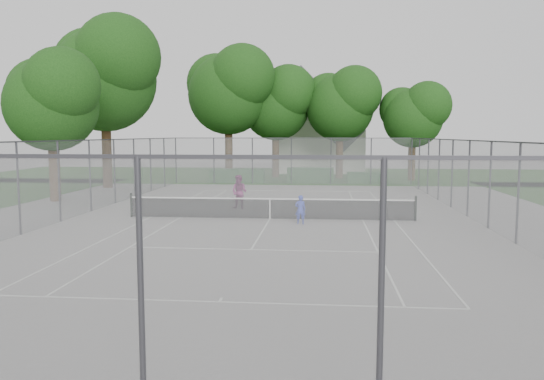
# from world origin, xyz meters

# --- Properties ---
(ground) EXTENTS (120.00, 120.00, 0.00)m
(ground) POSITION_xyz_m (0.00, 0.00, 0.00)
(ground) COLOR slate
(ground) RESTS_ON ground
(grass_far) EXTENTS (60.00, 20.00, 0.00)m
(grass_far) POSITION_xyz_m (0.00, 26.00, 0.00)
(grass_far) COLOR #1B4212
(grass_far) RESTS_ON ground
(court_markings) EXTENTS (11.03, 23.83, 0.01)m
(court_markings) POSITION_xyz_m (0.00, 0.00, 0.01)
(court_markings) COLOR silver
(court_markings) RESTS_ON ground
(tennis_net) EXTENTS (12.87, 0.10, 1.10)m
(tennis_net) POSITION_xyz_m (0.00, 0.00, 0.51)
(tennis_net) COLOR black
(tennis_net) RESTS_ON ground
(perimeter_fence) EXTENTS (18.08, 34.08, 3.52)m
(perimeter_fence) POSITION_xyz_m (0.00, 0.00, 1.81)
(perimeter_fence) COLOR #38383D
(perimeter_fence) RESTS_ON ground
(tree_far_left) EXTENTS (7.79, 7.11, 11.20)m
(tree_far_left) POSITION_xyz_m (-5.52, 21.45, 7.70)
(tree_far_left) COLOR #362313
(tree_far_left) RESTS_ON ground
(tree_far_midleft) EXTENTS (6.76, 6.17, 9.72)m
(tree_far_midleft) POSITION_xyz_m (-1.66, 23.20, 6.68)
(tree_far_midleft) COLOR #362313
(tree_far_midleft) RESTS_ON ground
(tree_far_midright) EXTENTS (6.60, 6.03, 9.49)m
(tree_far_midright) POSITION_xyz_m (3.91, 22.52, 6.52)
(tree_far_midright) COLOR #362313
(tree_far_midright) RESTS_ON ground
(tree_far_right) EXTENTS (5.58, 5.09, 8.02)m
(tree_far_right) POSITION_xyz_m (9.77, 21.09, 5.50)
(tree_far_right) COLOR #362313
(tree_far_right) RESTS_ON ground
(tree_side_back) EXTENTS (8.25, 7.53, 11.85)m
(tree_side_back) POSITION_xyz_m (-12.76, 12.89, 8.15)
(tree_side_back) COLOR #362313
(tree_side_back) RESTS_ON ground
(tree_side_front) EXTENTS (5.90, 5.39, 8.48)m
(tree_side_front) POSITION_xyz_m (-12.70, 5.25, 5.82)
(tree_side_front) COLOR #362313
(tree_side_front) RESTS_ON ground
(hedge_left) EXTENTS (4.24, 1.27, 1.06)m
(hedge_left) POSITION_xyz_m (-4.30, 17.79, 0.53)
(hedge_left) COLOR #174719
(hedge_left) RESTS_ON ground
(hedge_mid) EXTENTS (3.64, 1.04, 1.14)m
(hedge_mid) POSITION_xyz_m (1.42, 18.53, 0.57)
(hedge_mid) COLOR #174719
(hedge_mid) RESTS_ON ground
(hedge_right) EXTENTS (2.79, 1.02, 0.84)m
(hedge_right) POSITION_xyz_m (5.70, 18.29, 0.42)
(hedge_right) COLOR #174719
(hedge_right) RESTS_ON ground
(house) EXTENTS (8.24, 6.38, 10.25)m
(house) POSITION_xyz_m (2.33, 30.41, 4.13)
(house) COLOR beige
(house) RESTS_ON ground
(girl_player) EXTENTS (0.47, 0.33, 1.23)m
(girl_player) POSITION_xyz_m (1.41, -1.20, 0.61)
(girl_player) COLOR #2F3EB3
(girl_player) RESTS_ON ground
(woman_player) EXTENTS (1.01, 0.89, 1.73)m
(woman_player) POSITION_xyz_m (-1.85, 3.03, 0.86)
(woman_player) COLOR #802A64
(woman_player) RESTS_ON ground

